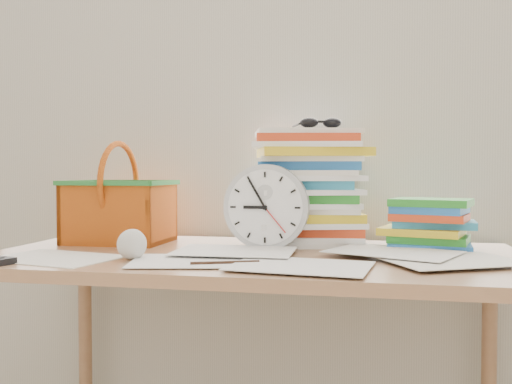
% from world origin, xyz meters
% --- Properties ---
extents(curtain, '(2.40, 0.01, 2.50)m').
position_xyz_m(curtain, '(0.00, 1.98, 1.30)').
color(curtain, beige).
rests_on(curtain, room_shell).
extents(desk, '(1.40, 0.70, 0.75)m').
position_xyz_m(desk, '(0.00, 1.60, 0.68)').
color(desk, '#936745').
rests_on(desk, ground).
extents(paper_stack, '(0.38, 0.33, 0.34)m').
position_xyz_m(paper_stack, '(0.12, 1.83, 0.92)').
color(paper_stack, white).
rests_on(paper_stack, desk).
extents(clock, '(0.24, 0.05, 0.24)m').
position_xyz_m(clock, '(0.02, 1.69, 0.87)').
color(clock, '#B9BABC').
rests_on(clock, desk).
extents(sunglasses, '(0.17, 0.15, 0.03)m').
position_xyz_m(sunglasses, '(0.16, 1.77, 1.11)').
color(sunglasses, black).
rests_on(sunglasses, paper_stack).
extents(book_stack, '(0.28, 0.23, 0.14)m').
position_xyz_m(book_stack, '(0.46, 1.76, 0.82)').
color(book_stack, white).
rests_on(book_stack, desk).
extents(basket, '(0.30, 0.24, 0.30)m').
position_xyz_m(basket, '(-0.45, 1.75, 0.90)').
color(basket, '#D35E14').
rests_on(basket, desk).
extents(crumpled_ball, '(0.08, 0.08, 0.08)m').
position_xyz_m(crumpled_ball, '(-0.27, 1.44, 0.79)').
color(crumpled_ball, silver).
rests_on(crumpled_ball, desk).
extents(pen, '(0.15, 0.07, 0.01)m').
position_xyz_m(pen, '(-0.03, 1.39, 0.76)').
color(pen, black).
rests_on(pen, desk).
extents(scattered_papers, '(1.26, 0.42, 0.02)m').
position_xyz_m(scattered_papers, '(0.00, 1.60, 0.76)').
color(scattered_papers, white).
rests_on(scattered_papers, desk).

